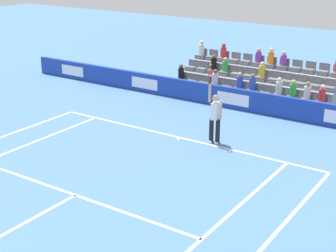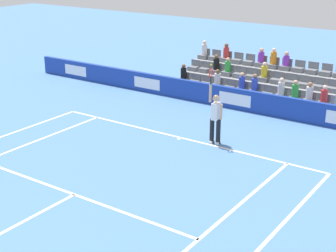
% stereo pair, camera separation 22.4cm
% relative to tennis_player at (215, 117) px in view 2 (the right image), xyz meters
% --- Properties ---
extents(line_baseline, '(10.97, 0.10, 0.01)m').
position_rel_tennis_player_xyz_m(line_baseline, '(1.27, 0.24, -0.99)').
color(line_baseline, white).
rests_on(line_baseline, ground).
extents(line_service, '(8.23, 0.10, 0.01)m').
position_rel_tennis_player_xyz_m(line_service, '(1.27, 5.73, -0.99)').
color(line_service, white).
rests_on(line_service, ground).
extents(line_singles_sideline_right, '(0.10, 11.89, 0.01)m').
position_rel_tennis_player_xyz_m(line_singles_sideline_right, '(-2.84, 6.19, -0.99)').
color(line_singles_sideline_right, white).
rests_on(line_singles_sideline_right, ground).
extents(line_centre_mark, '(0.10, 0.20, 0.01)m').
position_rel_tennis_player_xyz_m(line_centre_mark, '(1.27, 0.34, -0.99)').
color(line_centre_mark, white).
rests_on(line_centre_mark, ground).
extents(sponsor_barrier, '(23.42, 0.22, 0.91)m').
position_rel_tennis_player_xyz_m(sponsor_barrier, '(1.27, -4.02, -0.54)').
color(sponsor_barrier, '#193899').
rests_on(sponsor_barrier, ground).
extents(tennis_player, '(0.53, 0.39, 2.85)m').
position_rel_tennis_player_xyz_m(tennis_player, '(0.00, 0.00, 0.00)').
color(tennis_player, black).
rests_on(tennis_player, ground).
extents(stadium_stand, '(7.44, 2.85, 2.20)m').
position_rel_tennis_player_xyz_m(stadium_stand, '(1.27, -6.33, -0.43)').
color(stadium_stand, gray).
rests_on(stadium_stand, ground).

